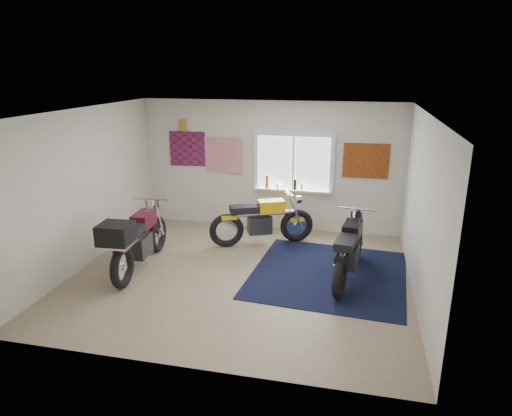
% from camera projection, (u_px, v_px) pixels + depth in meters
% --- Properties ---
extents(ground, '(5.50, 5.50, 0.00)m').
position_uv_depth(ground, '(241.00, 276.00, 7.63)').
color(ground, '#9E896B').
rests_on(ground, ground).
extents(room_shell, '(5.50, 5.50, 5.50)m').
position_uv_depth(room_shell, '(240.00, 180.00, 7.14)').
color(room_shell, white).
rests_on(room_shell, ground).
extents(navy_rug, '(2.69, 2.78, 0.01)m').
position_uv_depth(navy_rug, '(328.00, 274.00, 7.68)').
color(navy_rug, black).
rests_on(navy_rug, ground).
extents(window_assembly, '(1.66, 0.17, 1.26)m').
position_uv_depth(window_assembly, '(293.00, 167.00, 9.42)').
color(window_assembly, white).
rests_on(window_assembly, room_shell).
extents(oil_bottles, '(0.80, 0.07, 0.28)m').
position_uv_depth(oil_bottles, '(281.00, 184.00, 9.51)').
color(oil_bottles, '#905114').
rests_on(oil_bottles, window_assembly).
extents(flag_display, '(1.60, 0.10, 1.17)m').
position_uv_depth(flag_display, '(183.00, 125.00, 9.70)').
color(flag_display, red).
rests_on(flag_display, room_shell).
extents(triumph_poster, '(0.90, 0.03, 0.70)m').
position_uv_depth(triumph_poster, '(366.00, 161.00, 9.07)').
color(triumph_poster, '#A54C14').
rests_on(triumph_poster, room_shell).
extents(yellow_triumph, '(1.94, 1.00, 1.05)m').
position_uv_depth(yellow_triumph, '(262.00, 222.00, 8.87)').
color(yellow_triumph, black).
rests_on(yellow_triumph, ground).
extents(black_chrome_bike, '(0.65, 2.07, 1.07)m').
position_uv_depth(black_chrome_bike, '(349.00, 252.00, 7.41)').
color(black_chrome_bike, black).
rests_on(black_chrome_bike, navy_rug).
extents(maroon_tourer, '(0.66, 2.19, 1.11)m').
position_uv_depth(maroon_tourer, '(136.00, 240.00, 7.61)').
color(maroon_tourer, black).
rests_on(maroon_tourer, ground).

